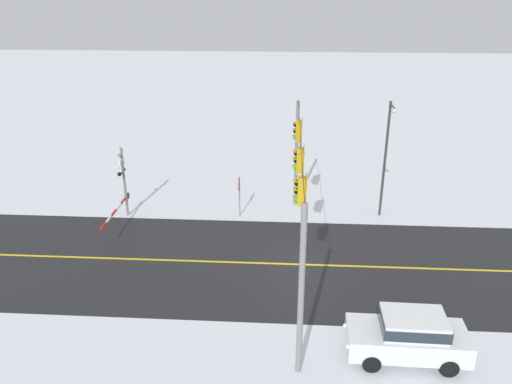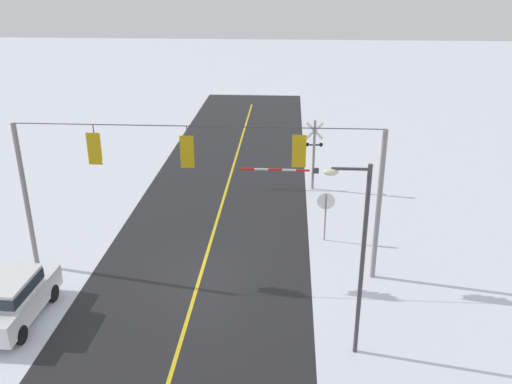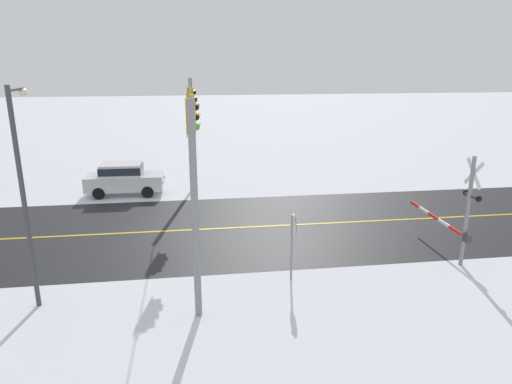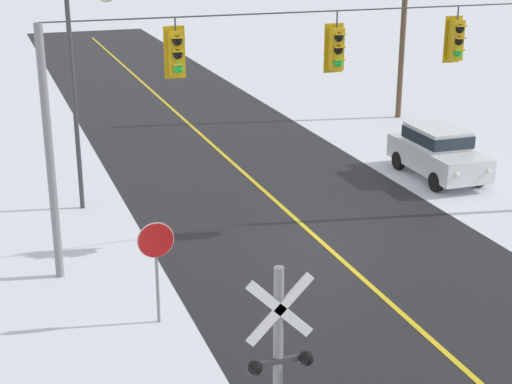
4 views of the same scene
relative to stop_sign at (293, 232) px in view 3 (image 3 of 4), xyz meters
The scene contains 8 objects.
ground_plane 6.33m from the stop_sign, 31.09° to the left, with size 160.00×160.00×0.00m, color silver.
road_asphalt 10.67m from the stop_sign, 60.30° to the left, with size 9.00×80.00×0.01m, color black.
lane_centre_line 10.66m from the stop_sign, 60.30° to the left, with size 0.14×72.00×0.01m, color gold.
signal_span 6.64m from the stop_sign, 30.69° to the left, with size 14.20×0.47×6.22m.
stop_sign is the anchor object (origin of this frame).
railroad_crossing 6.38m from the stop_sign, 83.50° to the right, with size 4.58×0.31×4.00m.
parked_car_white 13.29m from the stop_sign, 31.52° to the left, with size 1.89×4.23×1.74m.
streetlamp_near 8.23m from the stop_sign, 92.69° to the left, with size 1.39×0.28×6.50m.
Camera 3 is at (-18.95, -0.02, 7.13)m, focal length 32.18 mm.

